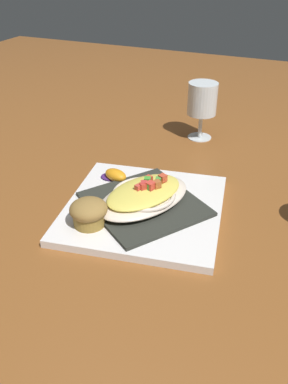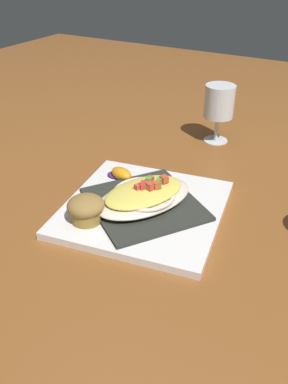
% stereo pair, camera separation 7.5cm
% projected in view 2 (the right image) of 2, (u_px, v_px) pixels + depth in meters
% --- Properties ---
extents(ground_plane, '(2.60, 2.60, 0.00)m').
position_uv_depth(ground_plane, '(144.00, 212.00, 0.78)').
color(ground_plane, brown).
extents(square_plate, '(0.34, 0.34, 0.01)m').
position_uv_depth(square_plate, '(144.00, 209.00, 0.77)').
color(square_plate, white).
rests_on(square_plate, ground_plane).
extents(folded_napkin, '(0.28, 0.27, 0.01)m').
position_uv_depth(folded_napkin, '(144.00, 204.00, 0.77)').
color(folded_napkin, '#2C2E28').
rests_on(folded_napkin, square_plate).
extents(gratin_dish, '(0.19, 0.23, 0.05)m').
position_uv_depth(gratin_dish, '(144.00, 195.00, 0.76)').
color(gratin_dish, beige).
rests_on(gratin_dish, folded_napkin).
extents(muffin, '(0.07, 0.07, 0.05)m').
position_uv_depth(muffin, '(86.00, 208.00, 0.72)').
color(muffin, olive).
rests_on(muffin, square_plate).
extents(orange_garnish, '(0.07, 0.05, 0.02)m').
position_uv_depth(orange_garnish, '(121.00, 174.00, 0.86)').
color(orange_garnish, '#452369').
rests_on(orange_garnish, square_plate).
extents(stemmed_glass, '(0.07, 0.07, 0.15)m').
position_uv_depth(stemmed_glass, '(220.00, 105.00, 1.00)').
color(stemmed_glass, white).
rests_on(stemmed_glass, ground_plane).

